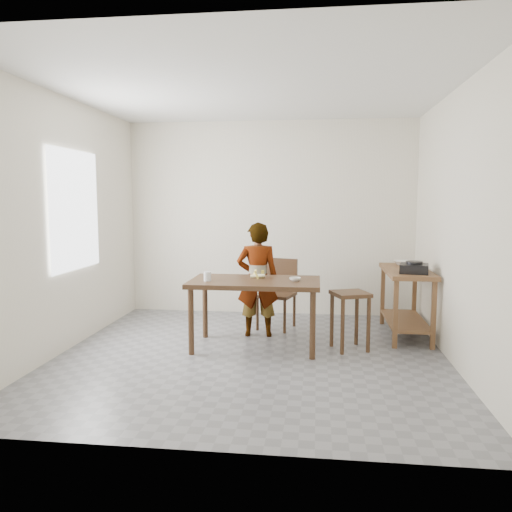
# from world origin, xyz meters

# --- Properties ---
(floor) EXTENTS (4.00, 4.00, 0.04)m
(floor) POSITION_xyz_m (0.00, 0.00, -0.02)
(floor) COLOR slate
(floor) RESTS_ON ground
(ceiling) EXTENTS (4.00, 4.00, 0.04)m
(ceiling) POSITION_xyz_m (0.00, 0.00, 2.72)
(ceiling) COLOR white
(ceiling) RESTS_ON wall_back
(wall_back) EXTENTS (4.00, 0.04, 2.70)m
(wall_back) POSITION_xyz_m (0.00, 2.02, 1.35)
(wall_back) COLOR white
(wall_back) RESTS_ON ground
(wall_front) EXTENTS (4.00, 0.04, 2.70)m
(wall_front) POSITION_xyz_m (0.00, -2.02, 1.35)
(wall_front) COLOR white
(wall_front) RESTS_ON ground
(wall_left) EXTENTS (0.04, 4.00, 2.70)m
(wall_left) POSITION_xyz_m (-2.02, 0.00, 1.35)
(wall_left) COLOR white
(wall_left) RESTS_ON ground
(wall_right) EXTENTS (0.04, 4.00, 2.70)m
(wall_right) POSITION_xyz_m (2.02, 0.00, 1.35)
(wall_right) COLOR white
(wall_right) RESTS_ON ground
(window_pane) EXTENTS (0.02, 1.10, 1.30)m
(window_pane) POSITION_xyz_m (-1.97, 0.20, 1.50)
(window_pane) COLOR white
(window_pane) RESTS_ON wall_left
(dining_table) EXTENTS (1.40, 0.80, 0.75)m
(dining_table) POSITION_xyz_m (0.00, 0.30, 0.38)
(dining_table) COLOR #402918
(dining_table) RESTS_ON floor
(prep_counter) EXTENTS (0.50, 1.20, 0.80)m
(prep_counter) POSITION_xyz_m (1.72, 1.00, 0.40)
(prep_counter) COLOR brown
(prep_counter) RESTS_ON floor
(child) EXTENTS (0.53, 0.38, 1.35)m
(child) POSITION_xyz_m (-0.03, 0.79, 0.68)
(child) COLOR silver
(child) RESTS_ON floor
(dining_chair) EXTENTS (0.52, 0.52, 0.87)m
(dining_chair) POSITION_xyz_m (0.16, 1.15, 0.43)
(dining_chair) COLOR #402918
(dining_chair) RESTS_ON floor
(stool) EXTENTS (0.46, 0.46, 0.63)m
(stool) POSITION_xyz_m (1.03, 0.35, 0.32)
(stool) COLOR #402918
(stool) RESTS_ON floor
(glass_tumbler) EXTENTS (0.09, 0.09, 0.10)m
(glass_tumbler) POSITION_xyz_m (-0.50, 0.18, 0.80)
(glass_tumbler) COLOR white
(glass_tumbler) RESTS_ON dining_table
(small_bowl) EXTENTS (0.14, 0.14, 0.04)m
(small_bowl) POSITION_xyz_m (0.43, 0.28, 0.77)
(small_bowl) COLOR silver
(small_bowl) RESTS_ON dining_table
(banana) EXTENTS (0.20, 0.15, 0.06)m
(banana) POSITION_xyz_m (0.02, 0.42, 0.78)
(banana) COLOR gold
(banana) RESTS_ON dining_table
(serving_bowl) EXTENTS (0.27, 0.27, 0.06)m
(serving_bowl) POSITION_xyz_m (1.74, 1.38, 0.83)
(serving_bowl) COLOR silver
(serving_bowl) RESTS_ON prep_counter
(gas_burner) EXTENTS (0.36, 0.36, 0.10)m
(gas_burner) POSITION_xyz_m (1.74, 0.69, 0.85)
(gas_burner) COLOR black
(gas_burner) RESTS_ON prep_counter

